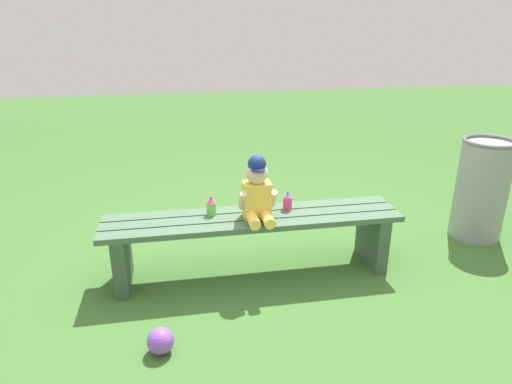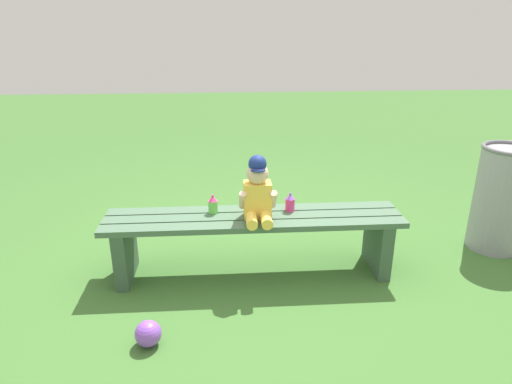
{
  "view_description": "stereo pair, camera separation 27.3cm",
  "coord_description": "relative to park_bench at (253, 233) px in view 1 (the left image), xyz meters",
  "views": [
    {
      "loc": [
        -0.44,
        -2.57,
        1.57
      ],
      "look_at": [
        0.01,
        -0.05,
        0.59
      ],
      "focal_mm": 31.47,
      "sensor_mm": 36.0,
      "label": 1
    },
    {
      "loc": [
        -0.17,
        -2.6,
        1.57
      ],
      "look_at": [
        0.01,
        -0.05,
        0.59
      ],
      "focal_mm": 31.47,
      "sensor_mm": 36.0,
      "label": 2
    }
  ],
  "objects": [
    {
      "name": "trash_bin",
      "position": [
        1.79,
        0.24,
        0.09
      ],
      "size": [
        0.38,
        0.38,
        0.77
      ],
      "color": "gray",
      "rests_on": "ground_plane"
    },
    {
      "name": "sippy_cup_left",
      "position": [
        -0.26,
        0.06,
        0.18
      ],
      "size": [
        0.06,
        0.06,
        0.12
      ],
      "color": "#66CC4C",
      "rests_on": "park_bench"
    },
    {
      "name": "park_bench",
      "position": [
        0.0,
        0.0,
        0.0
      ],
      "size": [
        1.89,
        0.37,
        0.41
      ],
      "color": "#47664C",
      "rests_on": "ground_plane"
    },
    {
      "name": "sippy_cup_right",
      "position": [
        0.24,
        0.06,
        0.18
      ],
      "size": [
        0.06,
        0.06,
        0.12
      ],
      "color": "#E5337F",
      "rests_on": "park_bench"
    },
    {
      "name": "child_figure",
      "position": [
        0.02,
        -0.04,
        0.3
      ],
      "size": [
        0.23,
        0.27,
        0.4
      ],
      "color": "#F2C64C",
      "rests_on": "park_bench"
    },
    {
      "name": "toy_ball",
      "position": [
        -0.59,
        -0.68,
        -0.22
      ],
      "size": [
        0.14,
        0.14,
        0.14
      ],
      "primitive_type": "sphere",
      "color": "#8C4CCC",
      "rests_on": "ground_plane"
    },
    {
      "name": "ground_plane",
      "position": [
        0.0,
        0.0,
        -0.29
      ],
      "size": [
        16.0,
        16.0,
        0.0
      ],
      "primitive_type": "plane",
      "color": "#3D6B2D"
    }
  ]
}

